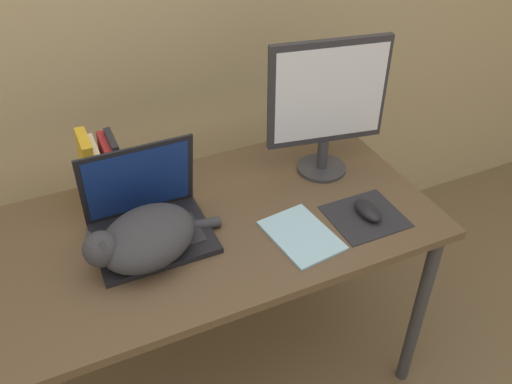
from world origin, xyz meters
The scene contains 8 objects.
desk centered at (0.00, 0.35, 0.68)m, with size 1.38×0.70×0.76m.
laptop centered at (-0.16, 0.38, 0.81)m, with size 0.33×0.27×0.28m.
cat centered at (-0.20, 0.29, 0.83)m, with size 0.40×0.32×0.15m.
external_monitor centered at (0.46, 0.46, 1.01)m, with size 0.39×0.17×0.46m.
mousepad centered at (0.45, 0.18, 0.76)m, with size 0.22×0.20×0.00m.
computer_mouse centered at (0.46, 0.19, 0.78)m, with size 0.06×0.11×0.04m.
book_row centered at (-0.24, 0.62, 0.86)m, with size 0.13×0.17×0.23m.
notepad centered at (0.23, 0.18, 0.76)m, with size 0.19×0.25×0.01m.
Camera 1 is at (-0.38, -0.84, 1.82)m, focal length 38.00 mm.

